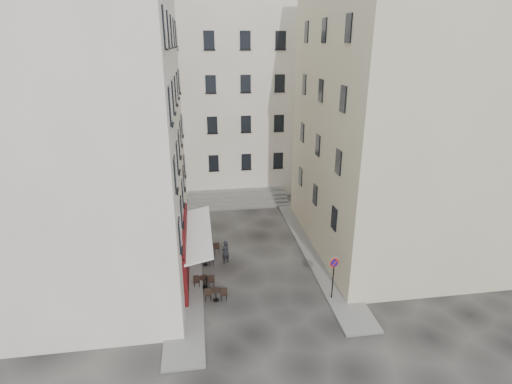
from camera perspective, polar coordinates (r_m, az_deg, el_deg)
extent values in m
plane|color=black|center=(25.56, 0.38, -12.16)|extent=(90.00, 90.00, 0.00)
cube|color=slate|center=(28.78, -9.85, -8.34)|extent=(2.00, 22.00, 0.12)
cube|color=slate|center=(28.96, 8.38, -8.05)|extent=(2.00, 18.00, 0.12)
cube|color=beige|center=(25.57, -25.05, 10.08)|extent=(12.00, 16.00, 20.00)
cube|color=beige|center=(28.75, 20.74, 9.61)|extent=(12.00, 14.00, 18.00)
cube|color=beige|center=(40.60, -5.26, 13.66)|extent=(18.00, 10.00, 18.00)
cube|color=#410A09|center=(25.33, -10.00, -8.23)|extent=(0.25, 7.00, 3.50)
cube|color=black|center=(25.50, -9.86, -8.92)|extent=(0.06, 3.85, 2.00)
cube|color=white|center=(24.76, -8.26, -5.71)|extent=(1.58, 7.30, 0.41)
cube|color=slate|center=(36.03, -2.52, -1.84)|extent=(9.00, 1.80, 0.20)
cube|color=slate|center=(36.37, -2.60, -1.28)|extent=(9.00, 1.80, 0.20)
cube|color=slate|center=(36.71, -2.68, -0.74)|extent=(9.00, 1.80, 0.20)
cube|color=slate|center=(37.06, -2.75, -0.20)|extent=(9.00, 1.80, 0.20)
cylinder|color=black|center=(24.26, -7.05, -13.05)|extent=(0.10, 0.10, 0.90)
sphere|color=black|center=(24.01, -7.10, -12.12)|extent=(0.12, 0.12, 0.12)
cylinder|color=black|center=(27.25, -7.29, -9.00)|extent=(0.10, 0.10, 0.90)
sphere|color=black|center=(27.02, -7.33, -8.13)|extent=(0.12, 0.12, 0.12)
cylinder|color=black|center=(30.35, -7.48, -5.76)|extent=(0.10, 0.10, 0.90)
sphere|color=black|center=(30.15, -7.52, -4.96)|extent=(0.12, 0.12, 0.12)
cylinder|color=black|center=(23.38, 10.93, -12.14)|extent=(0.07, 0.07, 2.66)
cylinder|color=red|center=(22.83, 11.11, -9.90)|extent=(0.61, 0.16, 0.62)
cylinder|color=navy|center=(22.81, 11.13, -9.93)|extent=(0.44, 0.14, 0.45)
cube|color=red|center=(22.79, 11.15, -9.96)|extent=(0.36, 0.10, 0.36)
cylinder|color=black|center=(23.66, -5.71, -15.09)|extent=(0.36, 0.36, 0.02)
cylinder|color=black|center=(23.47, -5.74, -14.44)|extent=(0.05, 0.05, 0.70)
cylinder|color=black|center=(23.29, -5.77, -13.80)|extent=(0.60, 0.60, 0.04)
cube|color=black|center=(23.45, -4.61, -14.27)|extent=(0.38, 0.38, 0.90)
cube|color=black|center=(23.51, -6.88, -14.26)|extent=(0.38, 0.38, 0.90)
cylinder|color=black|center=(24.82, -7.38, -13.27)|extent=(0.35, 0.35, 0.02)
cylinder|color=black|center=(24.65, -7.42, -12.65)|extent=(0.05, 0.05, 0.68)
cylinder|color=black|center=(24.48, -7.45, -12.05)|extent=(0.58, 0.58, 0.04)
cube|color=black|center=(24.62, -6.39, -12.50)|extent=(0.37, 0.37, 0.87)
cube|color=black|center=(24.71, -8.46, -12.49)|extent=(0.37, 0.37, 0.87)
cylinder|color=black|center=(27.00, -7.23, -10.25)|extent=(0.32, 0.32, 0.02)
cylinder|color=black|center=(26.85, -7.26, -9.71)|extent=(0.04, 0.04, 0.63)
cylinder|color=black|center=(26.71, -7.29, -9.17)|extent=(0.54, 0.54, 0.04)
cube|color=black|center=(26.83, -6.39, -9.58)|extent=(0.34, 0.34, 0.81)
cube|color=black|center=(26.91, -8.14, -9.57)|extent=(0.34, 0.34, 0.81)
cylinder|color=black|center=(28.31, -6.51, -8.65)|extent=(0.35, 0.35, 0.02)
cylinder|color=black|center=(28.15, -6.54, -8.08)|extent=(0.05, 0.05, 0.68)
cylinder|color=black|center=(28.00, -6.56, -7.52)|extent=(0.58, 0.58, 0.04)
cube|color=black|center=(28.14, -5.64, -7.95)|extent=(0.37, 0.37, 0.87)
cube|color=black|center=(28.21, -7.44, -7.95)|extent=(0.37, 0.37, 0.87)
cylinder|color=black|center=(29.78, -7.73, -7.12)|extent=(0.39, 0.39, 0.02)
cylinder|color=black|center=(29.62, -7.76, -6.51)|extent=(0.05, 0.05, 0.77)
cylinder|color=black|center=(29.46, -7.79, -5.90)|extent=(0.66, 0.66, 0.04)
cube|color=black|center=(29.59, -6.81, -6.36)|extent=(0.42, 0.42, 0.98)
cube|color=black|center=(29.69, -8.73, -6.36)|extent=(0.42, 0.42, 0.98)
imported|color=black|center=(26.79, -4.39, -8.53)|extent=(0.71, 0.68, 1.64)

